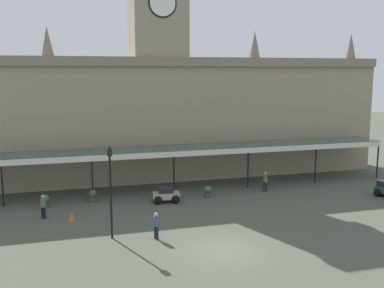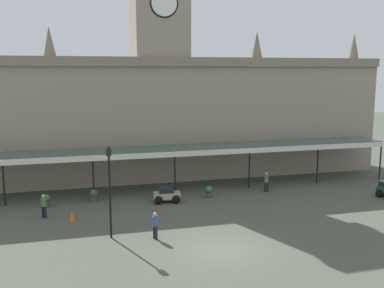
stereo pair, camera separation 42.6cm
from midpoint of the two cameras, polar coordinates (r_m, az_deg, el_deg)
ground_plane at (r=25.71m, az=4.29°, el=-13.52°), size 140.00×140.00×0.00m
station_building at (r=41.57m, az=-3.85°, el=4.40°), size 42.76×5.65×19.47m
entrance_canopy at (r=37.12m, az=-2.35°, el=-0.71°), size 39.40×3.26×3.61m
car_beige_sedan at (r=34.26m, az=-2.94°, el=-6.69°), size 2.12×1.64×1.19m
pedestrian_beside_cars at (r=37.52m, az=9.91°, el=-4.75°), size 0.39×0.34×1.67m
pedestrian_crossing_forecourt at (r=26.96m, az=-4.32°, el=-10.33°), size 0.34×0.38×1.67m
pedestrian_near_entrance at (r=32.15m, az=-18.25°, el=-7.50°), size 0.34×0.34×1.67m
victorian_lamppost at (r=26.72m, az=-10.16°, el=-4.90°), size 0.30×0.30×5.66m
traffic_cone at (r=31.19m, az=-14.88°, el=-8.96°), size 0.40×0.40×0.68m
planter_by_canopy at (r=34.74m, az=-17.97°, el=-6.95°), size 0.60×0.60×0.96m
planter_near_kerb at (r=35.15m, az=-12.24°, el=-6.50°), size 0.60×0.60×0.96m
planter_forecourt_centre at (r=35.44m, az=2.53°, el=-6.16°), size 0.60×0.60×0.96m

